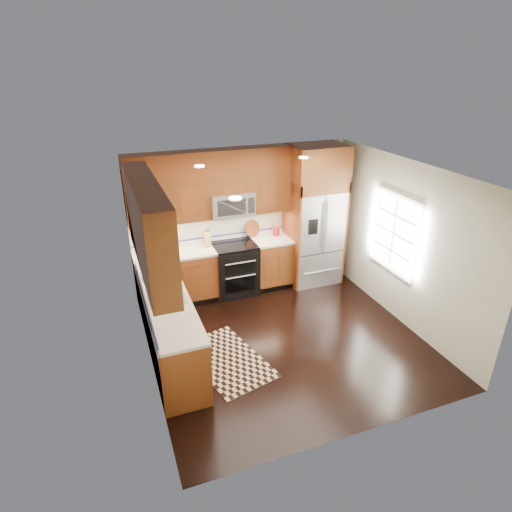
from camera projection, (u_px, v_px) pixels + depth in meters
name	position (u px, v px, depth m)	size (l,w,h in m)	color
ground	(284.00, 338.00, 6.63)	(4.00, 4.00, 0.00)	black
wall_back	(241.00, 218.00, 7.78)	(4.00, 0.02, 2.60)	beige
wall_left	(143.00, 287.00, 5.45)	(0.02, 4.00, 2.60)	beige
wall_right	(403.00, 243.00, 6.72)	(0.02, 4.00, 2.60)	beige
window	(394.00, 233.00, 6.84)	(0.04, 1.10, 1.30)	white
base_cabinets	(191.00, 300.00, 6.81)	(2.85, 3.00, 0.90)	brown
countertop	(197.00, 269.00, 6.76)	(2.86, 3.01, 0.04)	white
upper_cabinets	(187.00, 201.00, 6.34)	(2.85, 3.00, 1.15)	brown
range	(235.00, 269.00, 7.77)	(0.76, 0.67, 0.95)	black
microwave	(231.00, 204.00, 7.38)	(0.76, 0.40, 0.42)	#B2B2B7
refrigerator	(314.00, 216.00, 7.88)	(0.98, 0.75, 2.60)	#B2B2B7
sink_faucet	(163.00, 295.00, 5.85)	(0.54, 0.44, 0.37)	#B2B2B7
rug	(227.00, 360.00, 6.14)	(0.87, 1.45, 0.01)	black
knife_block	(208.00, 238.00, 7.52)	(0.14, 0.17, 0.31)	tan
utensil_crock	(276.00, 229.00, 7.93)	(0.13, 0.13, 0.35)	red
cutting_board	(252.00, 236.00, 7.94)	(0.32, 0.32, 0.02)	brown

